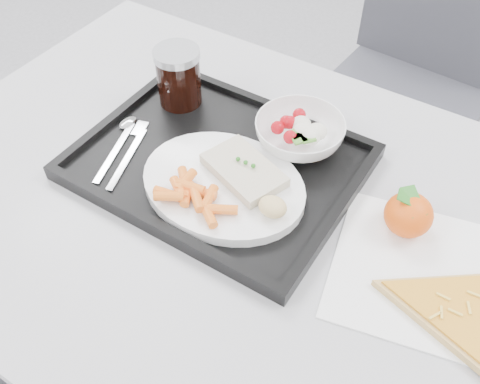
# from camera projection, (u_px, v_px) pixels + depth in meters

# --- Properties ---
(table) EXTENTS (1.20, 0.80, 0.75)m
(table) POSITION_uv_depth(u_px,v_px,m) (251.00, 233.00, 0.89)
(table) COLOR #ACACAF
(table) RESTS_ON ground
(chair) EXTENTS (0.45, 0.45, 0.93)m
(chair) POSITION_uv_depth(u_px,v_px,m) (414.00, 63.00, 1.48)
(chair) COLOR #383940
(chair) RESTS_ON ground
(tray) EXTENTS (0.45, 0.35, 0.03)m
(tray) POSITION_uv_depth(u_px,v_px,m) (218.00, 163.00, 0.90)
(tray) COLOR black
(tray) RESTS_ON table
(dinner_plate) EXTENTS (0.27, 0.27, 0.02)m
(dinner_plate) POSITION_uv_depth(u_px,v_px,m) (223.00, 185.00, 0.84)
(dinner_plate) COLOR white
(dinner_plate) RESTS_ON tray
(fish_fillet) EXTENTS (0.15, 0.12, 0.03)m
(fish_fillet) POSITION_uv_depth(u_px,v_px,m) (244.00, 170.00, 0.84)
(fish_fillet) COLOR beige
(fish_fillet) RESTS_ON dinner_plate
(bread_roll) EXTENTS (0.05, 0.04, 0.03)m
(bread_roll) POSITION_uv_depth(u_px,v_px,m) (273.00, 207.00, 0.78)
(bread_roll) COLOR #EDC383
(bread_roll) RESTS_ON dinner_plate
(salad_bowl) EXTENTS (0.15, 0.15, 0.05)m
(salad_bowl) POSITION_uv_depth(u_px,v_px,m) (300.00, 133.00, 0.90)
(salad_bowl) COLOR white
(salad_bowl) RESTS_ON tray
(cola_glass) EXTENTS (0.08, 0.08, 0.11)m
(cola_glass) POSITION_uv_depth(u_px,v_px,m) (178.00, 76.00, 0.96)
(cola_glass) COLOR black
(cola_glass) RESTS_ON tray
(cutlery) EXTENTS (0.11, 0.17, 0.01)m
(cutlery) POSITION_uv_depth(u_px,v_px,m) (125.00, 142.00, 0.92)
(cutlery) COLOR silver
(cutlery) RESTS_ON tray
(napkin) EXTENTS (0.30, 0.29, 0.00)m
(napkin) POSITION_uv_depth(u_px,v_px,m) (422.00, 273.00, 0.76)
(napkin) COLOR white
(napkin) RESTS_ON table
(tangerine) EXTENTS (0.09, 0.09, 0.07)m
(tangerine) POSITION_uv_depth(u_px,v_px,m) (409.00, 215.00, 0.79)
(tangerine) COLOR orange
(tangerine) RESTS_ON napkin
(pizza_slice) EXTENTS (0.25, 0.25, 0.02)m
(pizza_slice) POSITION_uv_depth(u_px,v_px,m) (454.00, 309.00, 0.71)
(pizza_slice) COLOR tan
(pizza_slice) RESTS_ON napkin
(carrot_pile) EXTENTS (0.13, 0.08, 0.02)m
(carrot_pile) POSITION_uv_depth(u_px,v_px,m) (192.00, 194.00, 0.80)
(carrot_pile) COLOR orange
(carrot_pile) RESTS_ON dinner_plate
(salad_contents) EXTENTS (0.09, 0.09, 0.03)m
(salad_contents) POSITION_uv_depth(u_px,v_px,m) (302.00, 130.00, 0.89)
(salad_contents) COLOR #A30A12
(salad_contents) RESTS_ON salad_bowl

